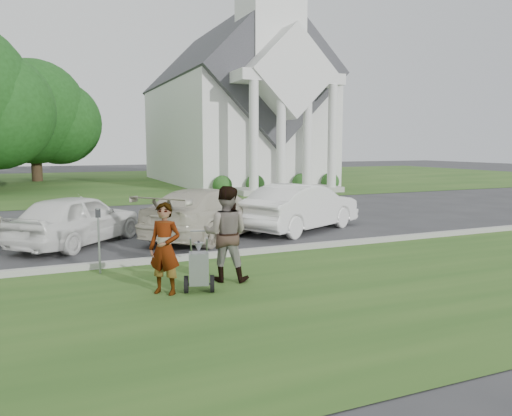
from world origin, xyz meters
TOP-DOWN VIEW (x-y plane):
  - ground at (0.00, 0.00)m, footprint 120.00×120.00m
  - grass_strip at (0.00, -3.00)m, footprint 80.00×7.00m
  - church_lawn at (0.00, 27.00)m, footprint 80.00×30.00m
  - curb at (0.00, 0.55)m, footprint 80.00×0.18m
  - church at (9.00, 23.11)m, footprint 9.19×19.00m
  - tree_back at (-4.01, 29.99)m, footprint 9.61×7.60m
  - striping_cart at (-1.22, -1.98)m, footprint 0.74×1.15m
  - person_left at (-1.80, -1.85)m, footprint 0.71×0.69m
  - person_right at (-0.50, -1.45)m, footprint 1.13×1.05m
  - parking_meter_near at (-2.73, 0.10)m, footprint 0.10×0.09m
  - car_b at (-2.92, 3.53)m, footprint 3.98×4.10m
  - car_c at (0.68, 3.20)m, footprint 5.09×4.75m
  - car_d at (3.68, 3.16)m, footprint 4.69×3.40m

SIDE VIEW (x-z plane):
  - ground at x=0.00m, z-range 0.00..0.00m
  - grass_strip at x=0.00m, z-range 0.00..0.01m
  - church_lawn at x=0.00m, z-range 0.00..0.01m
  - curb at x=0.00m, z-range 0.00..0.15m
  - striping_cart at x=-1.22m, z-range -0.07..0.93m
  - car_b at x=-2.92m, z-range 0.00..1.39m
  - car_c at x=0.68m, z-range 0.00..1.44m
  - car_d at x=3.68m, z-range 0.00..1.47m
  - person_left at x=-1.80m, z-range 0.00..1.64m
  - parking_meter_near at x=-2.73m, z-range 0.18..1.56m
  - person_right at x=-0.50m, z-range 0.00..1.86m
  - tree_back at x=-4.01m, z-range 0.28..9.17m
  - church at x=9.00m, z-range -6.11..17.99m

